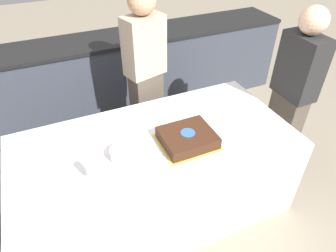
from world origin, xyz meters
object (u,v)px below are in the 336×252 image
at_px(person_cutting_cake, 146,76).
at_px(person_seated_right, 292,95).
at_px(cake, 187,138).
at_px(plate_stack, 125,154).
at_px(wine_glass, 90,168).

bearing_deg(person_cutting_cake, person_seated_right, 129.57).
distance_m(cake, person_seated_right, 1.04).
relative_size(plate_stack, person_cutting_cake, 0.12).
bearing_deg(plate_stack, person_cutting_cake, 60.59).
bearing_deg(person_seated_right, person_cutting_cake, -124.81).
bearing_deg(person_cutting_cake, plate_stack, 44.97).
xyz_separation_m(cake, person_seated_right, (1.04, 0.11, 0.02)).
height_order(cake, wine_glass, wine_glass).
relative_size(person_cutting_cake, person_seated_right, 1.05).
relative_size(cake, person_seated_right, 0.26).
bearing_deg(wine_glass, person_cutting_cake, 52.46).
xyz_separation_m(wine_glass, person_cutting_cake, (0.70, 0.91, 0.02)).
xyz_separation_m(cake, wine_glass, (-0.70, -0.08, 0.06)).
bearing_deg(wine_glass, plate_stack, 23.14).
distance_m(cake, wine_glass, 0.71).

